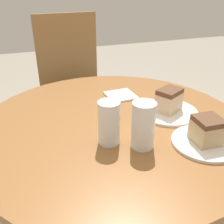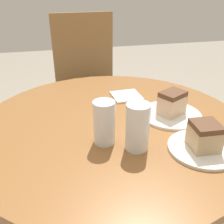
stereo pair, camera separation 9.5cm
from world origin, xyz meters
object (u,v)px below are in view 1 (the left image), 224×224
object	(u,v)px
plate_near	(168,112)
cake_slice_far	(207,130)
cake_slice_near	(169,100)
glass_lemonade	(109,125)
glass_water	(143,128)
chair	(73,87)
plate_far	(205,143)

from	to	relation	value
plate_near	cake_slice_far	bearing A→B (deg)	-89.46
cake_slice_near	plate_near	bearing A→B (deg)	-90.00
glass_lemonade	glass_water	distance (m)	0.11
cake_slice_near	glass_lemonade	size ratio (longest dim) A/B	0.81
cake_slice_near	cake_slice_far	xyz separation A→B (m)	(0.00, -0.23, -0.00)
cake_slice_far	chair	bearing A→B (deg)	100.51
plate_far	cake_slice_far	size ratio (longest dim) A/B	2.38
cake_slice_near	glass_water	size ratio (longest dim) A/B	0.77
plate_near	chair	bearing A→B (deg)	103.02
glass_water	plate_near	bearing A→B (deg)	42.00
cake_slice_near	glass_water	distance (m)	0.26
chair	plate_near	world-z (taller)	chair
plate_near	glass_lemonade	distance (m)	0.31
chair	plate_far	size ratio (longest dim) A/B	4.59
chair	plate_far	world-z (taller)	chair
plate_near	glass_lemonade	size ratio (longest dim) A/B	1.62
cake_slice_near	glass_water	xyz separation A→B (m)	(-0.19, -0.17, 0.01)
cake_slice_far	glass_lemonade	xyz separation A→B (m)	(-0.29, 0.11, 0.01)
plate_far	cake_slice_far	world-z (taller)	cake_slice_far
plate_near	cake_slice_far	size ratio (longest dim) A/B	2.62
plate_far	cake_slice_near	size ratio (longest dim) A/B	1.82
cake_slice_far	glass_water	distance (m)	0.20
plate_far	cake_slice_near	xyz separation A→B (m)	(-0.00, 0.23, 0.05)
glass_lemonade	glass_water	size ratio (longest dim) A/B	0.95
glass_lemonade	cake_slice_near	bearing A→B (deg)	22.58
plate_near	plate_far	bearing A→B (deg)	-89.46
plate_near	glass_water	size ratio (longest dim) A/B	1.54
plate_far	glass_lemonade	bearing A→B (deg)	158.63
cake_slice_near	chair	bearing A→B (deg)	103.02
cake_slice_far	glass_lemonade	distance (m)	0.31
glass_water	cake_slice_near	bearing A→B (deg)	42.00
cake_slice_far	plate_near	bearing A→B (deg)	90.54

